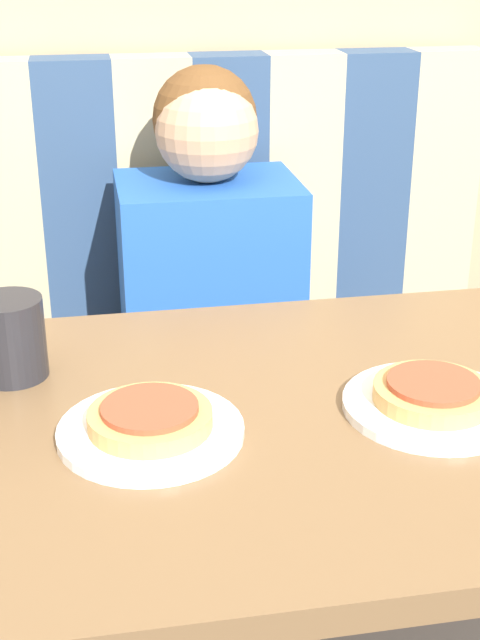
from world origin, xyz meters
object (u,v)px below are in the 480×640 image
Objects in this scene: plate_left at (151,431)px; pizza_left at (150,417)px; person at (208,239)px; pizza_right at (433,392)px; plate_right at (431,405)px; drinking_cup at (10,338)px.

pizza_left is (0.00, 0.00, 0.02)m from plate_left.
pizza_left reaches higher than plate_left.
person reaches higher than plate_left.
person is 0.71m from pizza_right.
plate_left is 0.34m from plate_right.
person is 5.61× the size of drinking_cup.
plate_right is at bearing 0.00° from plate_left.
person reaches higher than plate_right.
pizza_right is (0.34, 0.00, 0.00)m from pizza_left.
plate_right is at bearing -0.00° from pizza_left.
pizza_right is 0.53m from drinking_cup.
pizza_left is at bearing 180.00° from plate_right.
pizza_right reaches higher than plate_right.
pizza_left is at bearing -103.60° from person.
plate_right is 0.53m from drinking_cup.
plate_right is at bearing -76.40° from person.
pizza_right is (-0.00, 0.00, 0.02)m from plate_right.
person reaches higher than pizza_right.
person is at bearing 76.40° from plate_left.
plate_right is at bearing -14.04° from pizza_right.
pizza_left is (-0.17, -0.69, 0.03)m from person.
plate_right is 0.02m from pizza_right.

